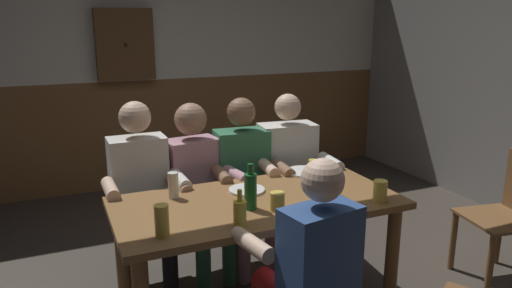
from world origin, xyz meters
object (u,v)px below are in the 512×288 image
at_px(condiment_caddy, 332,202).
at_px(pint_glass_3, 277,201).
at_px(bottle_1, 251,190).
at_px(person_2, 245,176).
at_px(person_1, 197,183).
at_px(person_3, 290,168).
at_px(bottle_0, 240,214).
at_px(person_0, 141,188).
at_px(pint_glass_1, 162,221).
at_px(wall_dart_cabinet, 125,44).
at_px(pint_glass_4, 380,191).
at_px(dining_table, 257,218).
at_px(person_4, 308,264).
at_px(plate_1, 304,172).
at_px(pint_glass_0, 313,171).
at_px(pint_glass_2, 173,185).
at_px(chair_empty_near_right, 510,214).
at_px(plate_0, 247,190).

distance_m(condiment_caddy, pint_glass_3, 0.32).
bearing_deg(bottle_1, condiment_caddy, -18.44).
bearing_deg(person_2, bottle_1, 74.26).
bearing_deg(person_1, person_3, 173.18).
height_order(person_2, bottle_0, person_2).
height_order(person_0, pint_glass_1, person_0).
height_order(person_0, person_1, person_0).
bearing_deg(pint_glass_1, wall_dart_cabinet, 83.94).
height_order(person_0, pint_glass_4, person_0).
xyz_separation_m(dining_table, person_2, (0.18, 0.63, 0.04)).
bearing_deg(pint_glass_1, bottle_0, -8.99).
xyz_separation_m(person_1, pint_glass_1, (-0.44, -0.89, 0.15)).
bearing_deg(pint_glass_1, person_4, -31.46).
xyz_separation_m(person_4, plate_1, (0.51, 0.96, 0.10)).
distance_m(bottle_0, pint_glass_0, 0.83).
distance_m(dining_table, pint_glass_4, 0.73).
bearing_deg(condiment_caddy, bottle_1, 161.56).
distance_m(dining_table, plate_1, 0.61).
distance_m(condiment_caddy, pint_glass_0, 0.41).
relative_size(bottle_0, pint_glass_2, 1.30).
bearing_deg(person_3, pint_glass_1, 43.64).
height_order(condiment_caddy, pint_glass_1, pint_glass_1).
relative_size(person_4, chair_empty_near_right, 1.33).
bearing_deg(pint_glass_0, person_1, 142.24).
xyz_separation_m(person_1, person_4, (0.16, -1.25, -0.03)).
bearing_deg(plate_0, person_4, -90.84).
relative_size(dining_table, person_3, 1.34).
distance_m(person_2, chair_empty_near_right, 1.83).
distance_m(chair_empty_near_right, condiment_caddy, 1.42).
relative_size(pint_glass_0, pint_glass_2, 0.97).
bearing_deg(condiment_caddy, plate_1, 75.78).
xyz_separation_m(person_1, chair_empty_near_right, (1.91, -0.93, -0.19)).
xyz_separation_m(dining_table, chair_empty_near_right, (1.73, -0.31, -0.15)).
bearing_deg(chair_empty_near_right, pint_glass_4, 99.96).
bearing_deg(pint_glass_2, bottle_0, -69.56).
height_order(dining_table, plate_0, plate_0).
relative_size(person_2, bottle_0, 6.04).
bearing_deg(bottle_0, person_4, -54.22).
distance_m(bottle_1, pint_glass_1, 0.55).
bearing_deg(pint_glass_3, condiment_caddy, -12.02).
bearing_deg(pint_glass_0, plate_0, 178.11).
bearing_deg(plate_1, pint_glass_4, -78.10).
relative_size(condiment_caddy, pint_glass_3, 1.37).
distance_m(pint_glass_1, pint_glass_2, 0.51).
relative_size(plate_0, pint_glass_3, 2.15).
bearing_deg(person_0, pint_glass_4, 140.88).
bearing_deg(bottle_1, pint_glass_2, 136.50).
bearing_deg(wall_dart_cabinet, pint_glass_1, -96.06).
relative_size(bottle_0, bottle_1, 0.78).
distance_m(person_3, bottle_0, 1.25).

